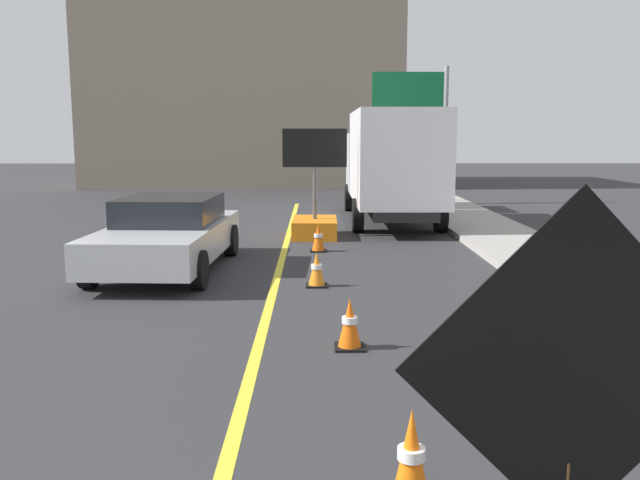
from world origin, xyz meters
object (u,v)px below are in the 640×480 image
highway_guide_sign (424,111)px  roadwork_sign (572,374)px  traffic_cone_far_lane (317,270)px  traffic_cone_curbside (318,238)px  arrow_board_trailer (315,218)px  box_truck (391,162)px  pickup_car (168,233)px  traffic_cone_mid_lane (350,324)px  traffic_cone_near_sign (411,461)px

highway_guide_sign → roadwork_sign: bearing=-97.3°
traffic_cone_far_lane → traffic_cone_curbside: traffic_cone_curbside is taller
arrow_board_trailer → highway_guide_sign: 9.43m
box_truck → pickup_car: 8.74m
traffic_cone_mid_lane → traffic_cone_near_sign: bearing=-86.2°
pickup_car → traffic_cone_curbside: (2.85, 1.97, -0.39)m
pickup_car → highway_guide_sign: size_ratio=0.98×
arrow_board_trailer → traffic_cone_mid_lane: (0.43, -8.99, -0.18)m
box_truck → traffic_cone_curbside: box_truck is taller
box_truck → traffic_cone_near_sign: box_truck is taller
traffic_cone_curbside → roadwork_sign: bearing=-84.6°
arrow_board_trailer → traffic_cone_far_lane: 5.66m
pickup_car → traffic_cone_far_lane: 3.20m
roadwork_sign → traffic_cone_near_sign: 1.81m
box_truck → traffic_cone_mid_lane: box_truck is taller
traffic_cone_far_lane → roadwork_sign: bearing=-82.1°
roadwork_sign → traffic_cone_curbside: roadwork_sign is taller
box_truck → pickup_car: bearing=-125.3°
roadwork_sign → pickup_car: size_ratio=0.48×
highway_guide_sign → traffic_cone_mid_lane: size_ratio=8.13×
pickup_car → traffic_cone_far_lane: pickup_car is taller
arrow_board_trailer → traffic_cone_far_lane: arrow_board_trailer is taller
traffic_cone_near_sign → traffic_cone_mid_lane: (-0.24, 3.53, -0.06)m
traffic_cone_mid_lane → pickup_car: bearing=123.7°
traffic_cone_near_sign → traffic_cone_far_lane: size_ratio=1.25×
arrow_board_trailer → roadwork_sign: bearing=-85.1°
traffic_cone_mid_lane → traffic_cone_curbside: (-0.35, 6.77, 0.00)m
traffic_cone_near_sign → highway_guide_sign: bearing=80.8°
traffic_cone_near_sign → roadwork_sign: bearing=-68.8°
roadwork_sign → box_truck: box_truck is taller
roadwork_sign → traffic_cone_mid_lane: (-0.75, 4.87, -1.17)m
arrow_board_trailer → box_truck: 3.88m
highway_guide_sign → pickup_car: bearing=-119.0°
highway_guide_sign → traffic_cone_mid_lane: bearing=-101.8°
arrow_board_trailer → traffic_cone_curbside: arrow_board_trailer is taller
traffic_cone_far_lane → traffic_cone_curbside: bearing=89.3°
arrow_board_trailer → pickup_car: bearing=-123.5°
arrow_board_trailer → traffic_cone_curbside: bearing=-87.9°
box_truck → traffic_cone_far_lane: 8.95m
traffic_cone_near_sign → traffic_cone_far_lane: 6.90m
highway_guide_sign → traffic_cone_mid_lane: 17.66m
roadwork_sign → traffic_cone_near_sign: size_ratio=3.15×
arrow_board_trailer → box_truck: size_ratio=0.34×
arrow_board_trailer → traffic_cone_near_sign: 12.54m
arrow_board_trailer → pickup_car: (-2.77, -4.18, 0.22)m
highway_guide_sign → traffic_cone_far_lane: 14.57m
highway_guide_sign → traffic_cone_curbside: 11.39m
box_truck → traffic_cone_curbside: size_ratio=12.77×
box_truck → traffic_cone_mid_lane: size_ratio=12.91×
traffic_cone_mid_lane → traffic_cone_far_lane: 3.36m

